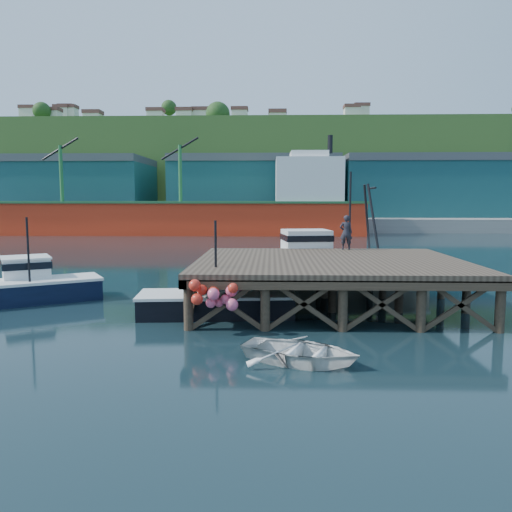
{
  "coord_description": "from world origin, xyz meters",
  "views": [
    {
      "loc": [
        2.86,
        -22.75,
        4.81
      ],
      "look_at": [
        2.11,
        2.0,
        2.03
      ],
      "focal_mm": 35.0,
      "sensor_mm": 36.0,
      "label": 1
    }
  ],
  "objects_px": {
    "trawler": "(338,260)",
    "dockworker": "(346,232)",
    "dinghy": "(301,351)",
    "boat_navy": "(28,284)",
    "boat_black": "(217,297)"
  },
  "relations": [
    {
      "from": "trawler",
      "to": "dockworker",
      "type": "bearing_deg",
      "value": -95.18
    },
    {
      "from": "trawler",
      "to": "dinghy",
      "type": "bearing_deg",
      "value": -110.25
    },
    {
      "from": "dinghy",
      "to": "dockworker",
      "type": "bearing_deg",
      "value": 8.75
    },
    {
      "from": "boat_navy",
      "to": "trawler",
      "type": "height_order",
      "value": "trawler"
    },
    {
      "from": "dinghy",
      "to": "boat_black",
      "type": "bearing_deg",
      "value": 49.32
    },
    {
      "from": "trawler",
      "to": "boat_black",
      "type": "bearing_deg",
      "value": -134.9
    },
    {
      "from": "boat_black",
      "to": "dinghy",
      "type": "relative_size",
      "value": 1.88
    },
    {
      "from": "boat_navy",
      "to": "dockworker",
      "type": "xyz_separation_m",
      "value": [
        15.65,
        4.01,
        2.25
      ]
    },
    {
      "from": "boat_navy",
      "to": "trawler",
      "type": "bearing_deg",
      "value": -9.31
    },
    {
      "from": "boat_navy",
      "to": "boat_black",
      "type": "height_order",
      "value": "boat_navy"
    },
    {
      "from": "trawler",
      "to": "boat_navy",
      "type": "bearing_deg",
      "value": -167.17
    },
    {
      "from": "boat_black",
      "to": "dockworker",
      "type": "distance_m",
      "value": 9.33
    },
    {
      "from": "dinghy",
      "to": "dockworker",
      "type": "distance_m",
      "value": 13.44
    },
    {
      "from": "boat_black",
      "to": "dockworker",
      "type": "height_order",
      "value": "same"
    },
    {
      "from": "trawler",
      "to": "dockworker",
      "type": "xyz_separation_m",
      "value": [
        0.13,
        -2.1,
        1.74
      ]
    }
  ]
}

